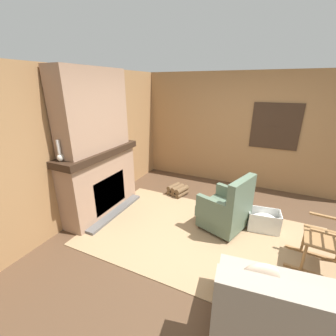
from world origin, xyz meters
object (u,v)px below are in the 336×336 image
rocking_chair (330,241)px  laundry_basket (264,220)px  oil_lamp_vase (60,154)px  storage_case (110,141)px  armchair (226,210)px  sofa_segment (286,315)px  firewood_stack (178,190)px

rocking_chair → laundry_basket: 0.98m
oil_lamp_vase → storage_case: oil_lamp_vase is taller
rocking_chair → laundry_basket: rocking_chair is taller
storage_case → armchair: bearing=-0.4°
rocking_chair → laundry_basket: (-0.76, 0.56, -0.25)m
oil_lamp_vase → sofa_segment: 3.24m
sofa_segment → oil_lamp_vase: bearing=76.3°
rocking_chair → oil_lamp_vase: (-3.54, -0.77, 0.88)m
armchair → storage_case: size_ratio=4.30×
oil_lamp_vase → laundry_basket: bearing=25.6°
laundry_basket → oil_lamp_vase: oil_lamp_vase is taller
storage_case → firewood_stack: bearing=37.0°
storage_case → sofa_segment: storage_case is taller
laundry_basket → sofa_segment: sofa_segment is taller
armchair → rocking_chair: 1.36m
laundry_basket → storage_case: size_ratio=2.32×
storage_case → sofa_segment: (3.05, -1.48, -0.95)m
rocking_chair → firewood_stack: 2.75m
rocking_chair → armchair: bearing=-8.8°
laundry_basket → storage_case: (-2.78, -0.24, 1.08)m
oil_lamp_vase → rocking_chair: bearing=12.3°
armchair → firewood_stack: size_ratio=2.27×
rocking_chair → oil_lamp_vase: oil_lamp_vase is taller
rocking_chair → sofa_segment: rocking_chair is taller
firewood_stack → sofa_segment: sofa_segment is taller
firewood_stack → storage_case: storage_case is taller
laundry_basket → oil_lamp_vase: size_ratio=1.63×
laundry_basket → sofa_segment: (0.27, -1.72, 0.13)m
rocking_chair → sofa_segment: bearing=71.7°
firewood_stack → sofa_segment: (2.01, -2.27, 0.19)m
rocking_chair → storage_case: bearing=-0.8°
laundry_basket → storage_case: bearing=-175.1°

